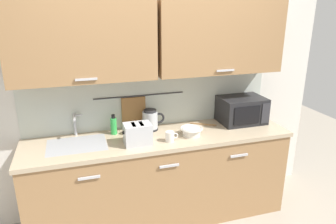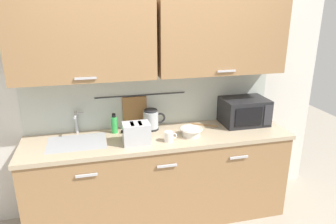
{
  "view_description": "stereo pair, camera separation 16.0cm",
  "coord_description": "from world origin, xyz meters",
  "px_view_note": "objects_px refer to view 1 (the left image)",
  "views": [
    {
      "loc": [
        -0.74,
        -2.38,
        2.09
      ],
      "look_at": [
        0.09,
        0.33,
        1.12
      ],
      "focal_mm": 33.87,
      "sensor_mm": 36.0,
      "label": 1
    },
    {
      "loc": [
        -0.58,
        -2.42,
        2.09
      ],
      "look_at": [
        0.09,
        0.33,
        1.12
      ],
      "focal_mm": 33.87,
      "sensor_mm": 36.0,
      "label": 2
    }
  ],
  "objects_px": {
    "mug_near_sink": "(131,130)",
    "mug_by_kettle": "(170,136)",
    "microwave": "(242,110)",
    "dish_soap_bottle": "(114,125)",
    "toaster": "(138,134)",
    "mixing_bowl": "(191,131)",
    "wooden_spoon": "(207,124)",
    "electric_kettle": "(151,120)"
  },
  "relations": [
    {
      "from": "toaster",
      "to": "mug_by_kettle",
      "type": "height_order",
      "value": "toaster"
    },
    {
      "from": "electric_kettle",
      "to": "dish_soap_bottle",
      "type": "distance_m",
      "value": 0.37
    },
    {
      "from": "electric_kettle",
      "to": "toaster",
      "type": "distance_m",
      "value": 0.36
    },
    {
      "from": "dish_soap_bottle",
      "to": "wooden_spoon",
      "type": "xyz_separation_m",
      "value": [
        0.95,
        -0.05,
        -0.08
      ]
    },
    {
      "from": "dish_soap_bottle",
      "to": "wooden_spoon",
      "type": "relative_size",
      "value": 0.78
    },
    {
      "from": "dish_soap_bottle",
      "to": "mixing_bowl",
      "type": "height_order",
      "value": "dish_soap_bottle"
    },
    {
      "from": "microwave",
      "to": "mug_by_kettle",
      "type": "xyz_separation_m",
      "value": [
        -0.87,
        -0.26,
        -0.09
      ]
    },
    {
      "from": "microwave",
      "to": "toaster",
      "type": "distance_m",
      "value": 1.18
    },
    {
      "from": "microwave",
      "to": "mixing_bowl",
      "type": "bearing_deg",
      "value": -163.84
    },
    {
      "from": "mixing_bowl",
      "to": "mug_by_kettle",
      "type": "xyz_separation_m",
      "value": [
        -0.24,
        -0.08,
        0.0
      ]
    },
    {
      "from": "mixing_bowl",
      "to": "wooden_spoon",
      "type": "height_order",
      "value": "mixing_bowl"
    },
    {
      "from": "mug_by_kettle",
      "to": "dish_soap_bottle",
      "type": "bearing_deg",
      "value": 144.82
    },
    {
      "from": "electric_kettle",
      "to": "dish_soap_bottle",
      "type": "height_order",
      "value": "electric_kettle"
    },
    {
      "from": "microwave",
      "to": "wooden_spoon",
      "type": "xyz_separation_m",
      "value": [
        -0.38,
        0.02,
        -0.13
      ]
    },
    {
      "from": "electric_kettle",
      "to": "wooden_spoon",
      "type": "relative_size",
      "value": 0.9
    },
    {
      "from": "dish_soap_bottle",
      "to": "mug_by_kettle",
      "type": "height_order",
      "value": "dish_soap_bottle"
    },
    {
      "from": "mug_near_sink",
      "to": "mug_by_kettle",
      "type": "height_order",
      "value": "same"
    },
    {
      "from": "mug_by_kettle",
      "to": "electric_kettle",
      "type": "bearing_deg",
      "value": 106.71
    },
    {
      "from": "mug_near_sink",
      "to": "dish_soap_bottle",
      "type": "bearing_deg",
      "value": 157.42
    },
    {
      "from": "microwave",
      "to": "toaster",
      "type": "xyz_separation_m",
      "value": [
        -1.16,
        -0.23,
        -0.04
      ]
    },
    {
      "from": "toaster",
      "to": "mug_by_kettle",
      "type": "distance_m",
      "value": 0.3
    },
    {
      "from": "toaster",
      "to": "mug_near_sink",
      "type": "bearing_deg",
      "value": 94.33
    },
    {
      "from": "microwave",
      "to": "dish_soap_bottle",
      "type": "relative_size",
      "value": 2.35
    },
    {
      "from": "microwave",
      "to": "mug_near_sink",
      "type": "xyz_separation_m",
      "value": [
        -1.18,
        0.0,
        -0.09
      ]
    },
    {
      "from": "electric_kettle",
      "to": "wooden_spoon",
      "type": "bearing_deg",
      "value": -4.73
    },
    {
      "from": "wooden_spoon",
      "to": "dish_soap_bottle",
      "type": "bearing_deg",
      "value": 177.29
    },
    {
      "from": "dish_soap_bottle",
      "to": "mug_near_sink",
      "type": "relative_size",
      "value": 1.63
    },
    {
      "from": "toaster",
      "to": "wooden_spoon",
      "type": "bearing_deg",
      "value": 17.83
    },
    {
      "from": "mug_near_sink",
      "to": "mixing_bowl",
      "type": "xyz_separation_m",
      "value": [
        0.55,
        -0.19,
        -0.0
      ]
    },
    {
      "from": "wooden_spoon",
      "to": "electric_kettle",
      "type": "bearing_deg",
      "value": 175.27
    },
    {
      "from": "microwave",
      "to": "electric_kettle",
      "type": "relative_size",
      "value": 2.03
    },
    {
      "from": "electric_kettle",
      "to": "mug_near_sink",
      "type": "xyz_separation_m",
      "value": [
        -0.21,
        -0.07,
        -0.05
      ]
    },
    {
      "from": "electric_kettle",
      "to": "dish_soap_bottle",
      "type": "bearing_deg",
      "value": -179.47
    },
    {
      "from": "electric_kettle",
      "to": "toaster",
      "type": "relative_size",
      "value": 0.89
    },
    {
      "from": "mug_near_sink",
      "to": "toaster",
      "type": "distance_m",
      "value": 0.24
    },
    {
      "from": "electric_kettle",
      "to": "wooden_spoon",
      "type": "distance_m",
      "value": 0.59
    },
    {
      "from": "electric_kettle",
      "to": "toaster",
      "type": "xyz_separation_m",
      "value": [
        -0.19,
        -0.3,
        -0.01
      ]
    },
    {
      "from": "mug_near_sink",
      "to": "mug_by_kettle",
      "type": "distance_m",
      "value": 0.41
    },
    {
      "from": "mixing_bowl",
      "to": "wooden_spoon",
      "type": "distance_m",
      "value": 0.33
    },
    {
      "from": "microwave",
      "to": "mug_by_kettle",
      "type": "height_order",
      "value": "microwave"
    },
    {
      "from": "mug_near_sink",
      "to": "wooden_spoon",
      "type": "bearing_deg",
      "value": 1.41
    },
    {
      "from": "dish_soap_bottle",
      "to": "mixing_bowl",
      "type": "bearing_deg",
      "value": -19.69
    }
  ]
}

